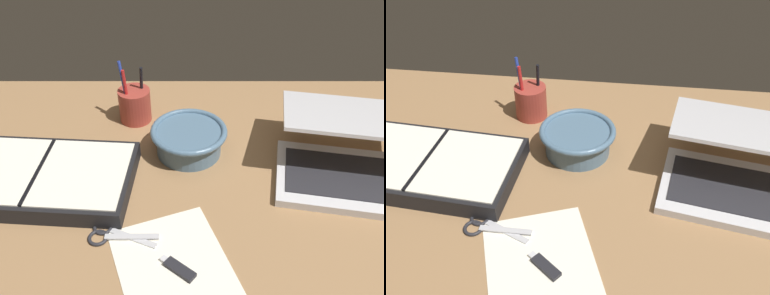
% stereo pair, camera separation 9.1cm
% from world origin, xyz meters
% --- Properties ---
extents(desk_top, '(1.40, 1.00, 0.02)m').
position_xyz_m(desk_top, '(0.00, 0.00, 0.01)').
color(desk_top, '#936D47').
rests_on(desk_top, ground).
extents(laptop, '(0.35, 0.34, 0.14)m').
position_xyz_m(laptop, '(0.32, 0.09, 0.07)').
color(laptop, silver).
rests_on(laptop, desk_top).
extents(bowl, '(0.18, 0.18, 0.07)m').
position_xyz_m(bowl, '(-0.03, 0.17, 0.06)').
color(bowl, slate).
rests_on(bowl, desk_top).
extents(pen_cup, '(0.08, 0.08, 0.17)m').
position_xyz_m(pen_cup, '(-0.17, 0.30, 0.06)').
color(pen_cup, '#9E382D').
rests_on(pen_cup, desk_top).
extents(planner, '(0.40, 0.25, 0.04)m').
position_xyz_m(planner, '(-0.34, 0.06, 0.04)').
color(planner, black).
rests_on(planner, desk_top).
extents(scissors, '(0.13, 0.07, 0.01)m').
position_xyz_m(scissors, '(-0.18, -0.08, 0.02)').
color(scissors, '#B7B7BC').
rests_on(scissors, desk_top).
extents(paper_sheet_front, '(0.27, 0.32, 0.00)m').
position_xyz_m(paper_sheet_front, '(-0.05, -0.17, 0.02)').
color(paper_sheet_front, silver).
rests_on(paper_sheet_front, desk_top).
extents(usb_drive, '(0.07, 0.06, 0.01)m').
position_xyz_m(usb_drive, '(-0.04, -0.16, 0.02)').
color(usb_drive, black).
rests_on(usb_drive, desk_top).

